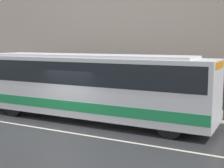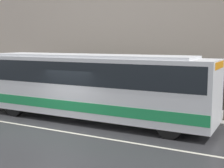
% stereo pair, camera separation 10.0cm
% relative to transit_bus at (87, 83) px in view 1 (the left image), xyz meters
% --- Properties ---
extents(ground_plane, '(60.00, 60.00, 0.00)m').
position_rel_transit_bus_xyz_m(ground_plane, '(-0.19, -2.28, -1.80)').
color(ground_plane, '#2D2D30').
extents(sidewalk, '(60.00, 3.01, 0.15)m').
position_rel_transit_bus_xyz_m(sidewalk, '(-0.19, 3.23, -1.73)').
color(sidewalk, '#A09E99').
rests_on(sidewalk, ground_plane).
extents(building_facade, '(60.00, 0.35, 10.93)m').
position_rel_transit_bus_xyz_m(building_facade, '(-0.19, 4.88, 3.47)').
color(building_facade, '#B7A899').
rests_on(building_facade, ground_plane).
extents(lane_stripe, '(54.00, 0.14, 0.01)m').
position_rel_transit_bus_xyz_m(lane_stripe, '(-0.19, -2.28, -1.80)').
color(lane_stripe, beige).
rests_on(lane_stripe, ground_plane).
extents(transit_bus, '(12.27, 2.58, 3.20)m').
position_rel_transit_bus_xyz_m(transit_bus, '(0.00, 0.00, 0.00)').
color(transit_bus, silver).
rests_on(transit_bus, ground_plane).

